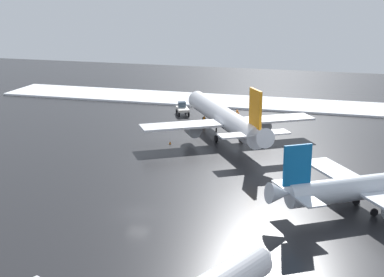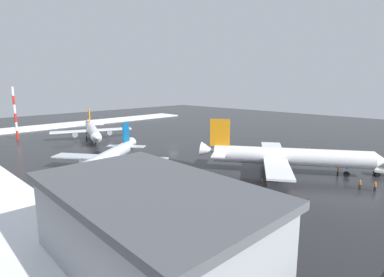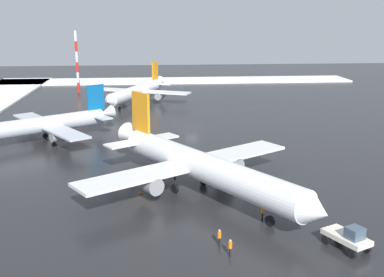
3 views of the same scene
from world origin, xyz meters
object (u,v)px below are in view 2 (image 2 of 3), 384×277
Objects in this scene: ground_crew_near_tug at (375,186)px; airplane_foreground_jet at (286,156)px; airplane_parked_starboard at (93,130)px; airplane_distant_tail at (106,159)px; traffic_cone_mid_line at (275,160)px; ground_crew_by_nose_gear at (338,171)px; cargo_hangar at (150,227)px; antenna_mast at (15,113)px; traffic_cone_near_nose at (262,179)px; ground_crew_mid_apron at (360,184)px.

airplane_foreground_jet is at bearing -89.90° from ground_crew_near_tug.
airplane_foreground_jet reaches higher than airplane_parked_starboard.
airplane_distant_tail is at bearing -0.71° from airplane_parked_starboard.
airplane_distant_tail is 39.26m from traffic_cone_mid_line.
traffic_cone_mid_line is at bearing 97.40° from airplane_foreground_jet.
airplane_parked_starboard is at bearing 128.44° from ground_crew_by_nose_gear.
airplane_distant_tail is 35.62m from cargo_hangar.
traffic_cone_near_nose is at bearing 13.30° from antenna_mast.
ground_crew_by_nose_gear is at bearing -7.33° from traffic_cone_mid_line.
traffic_cone_near_nose is (26.32, 18.12, -2.72)m from airplane_distant_tail.
cargo_hangar is at bearing -157.10° from ground_crew_by_nose_gear.
airplane_foreground_jet reaches higher than ground_crew_near_tug.
airplane_parked_starboard is at bearing -148.07° from airplane_distant_tail.
airplane_parked_starboard reaches higher than airplane_distant_tail.
airplane_foreground_jet is 19.17× the size of ground_crew_by_nose_gear.
ground_crew_mid_apron is 1.00× the size of ground_crew_near_tug.
airplane_parked_starboard is 17.44× the size of ground_crew_near_tug.
ground_crew_mid_apron is at bearing 27.90° from traffic_cone_near_nose.
ground_crew_mid_apron and ground_crew_near_tug have the same top height.
traffic_cone_near_nose is (-16.97, -8.53, -0.70)m from ground_crew_near_tug.
cargo_hangar is (69.15, -30.02, 1.36)m from airplane_parked_starboard.
cargo_hangar is at bearing -78.63° from traffic_cone_near_nose.
airplane_foreground_jet is at bearing 17.95° from antenna_mast.
airplane_parked_starboard is at bearing -178.18° from traffic_cone_near_nose.
cargo_hangar is 46.60× the size of traffic_cone_mid_line.
ground_crew_by_nose_gear is at bearing -163.64° from ground_crew_mid_apron.
ground_crew_near_tug is 3.11× the size of traffic_cone_mid_line.
ground_crew_mid_apron is 16.75m from traffic_cone_near_nose.
ground_crew_by_nose_gear is (35.56, 31.43, -2.02)m from airplane_distant_tail.
ground_crew_mid_apron is at bearing 88.10° from airplane_distant_tail.
ground_crew_near_tug is at bearing 26.68° from traffic_cone_near_nose.
ground_crew_near_tug reaches higher than traffic_cone_near_nose.
airplane_distant_tail reaches higher than ground_crew_by_nose_gear.
ground_crew_near_tug is at bearing 78.73° from ground_crew_mid_apron.
ground_crew_mid_apron is (13.95, 0.45, -2.67)m from airplane_foreground_jet.
ground_crew_by_nose_gear is 96.41m from antenna_mast.
antenna_mast is (-82.03, -26.57, 5.00)m from airplane_foreground_jet.
cargo_hangar is at bearing -18.55° from ground_crew_near_tug.
traffic_cone_near_nose is (-6.44, 32.01, -4.17)m from cargo_hangar.
airplane_parked_starboard is (-63.54, -9.37, -0.56)m from airplane_foreground_jet.
airplane_distant_tail is at bearing 159.53° from cargo_hangar.
ground_crew_near_tug is 19.01m from traffic_cone_near_nose.
antenna_mast reaches higher than ground_crew_by_nose_gear.
cargo_hangar reaches higher than traffic_cone_near_nose.
traffic_cone_near_nose is at bearing 25.01° from airplane_parked_starboard.
airplane_foreground_jet is 1.10× the size of airplane_parked_starboard.
airplane_foreground_jet is 19.17× the size of ground_crew_mid_apron.
ground_crew_mid_apron is at bearing -108.19° from ground_crew_by_nose_gear.
cargo_hangar reaches higher than traffic_cone_mid_line.
traffic_cone_mid_line is at bearing 109.11° from ground_crew_by_nose_gear.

